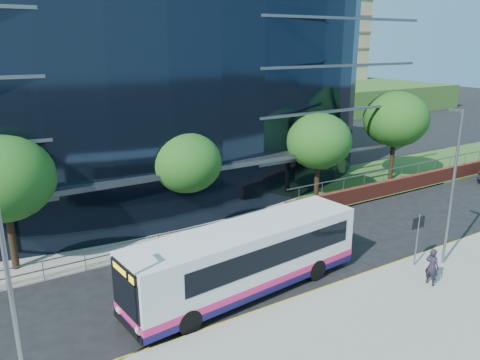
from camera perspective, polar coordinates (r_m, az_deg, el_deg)
ground at (r=24.09m, az=10.55°, el=-11.58°), size 200.00×200.00×0.00m
pavement_near at (r=21.19m, az=20.00°, el=-16.37°), size 80.00×8.00×0.15m
kerb at (r=23.42m, az=12.23°, el=-12.33°), size 80.00×0.25×0.16m
yellow_line_outer at (r=23.58m, az=11.88°, el=-12.30°), size 80.00×0.08×0.01m
yellow_line_inner at (r=23.68m, az=11.62°, el=-12.16°), size 80.00×0.08×0.01m
far_forecourt at (r=30.01m, az=-12.72°, el=-5.80°), size 50.00×8.00×0.10m
grass_verge at (r=48.17m, az=23.16°, el=1.74°), size 36.00×8.00×0.12m
glass_office at (r=37.99m, az=-15.65°, el=11.03°), size 44.00×23.10×16.00m
retaining_wall at (r=42.81m, az=24.10°, el=0.67°), size 34.00×0.40×2.11m
guard_railings at (r=25.64m, az=-14.05°, el=-7.97°), size 24.00×0.05×1.10m
apartment_block at (r=86.37m, az=0.97°, el=16.42°), size 60.00×42.00×30.00m
street_sign at (r=25.34m, az=20.86°, el=-5.63°), size 0.85×0.09×2.80m
tree_far_a at (r=25.34m, az=-26.91°, el=0.12°), size 4.95×4.95×6.98m
tree_far_b at (r=28.44m, az=-6.53°, el=2.10°), size 4.29×4.29×6.05m
tree_far_c at (r=33.36m, az=9.58°, el=4.70°), size 4.62×4.62×6.51m
tree_far_d at (r=40.32m, az=18.44°, el=7.04°), size 5.28×5.28×7.44m
tree_dist_e at (r=67.94m, az=3.15°, el=10.82°), size 4.62×4.62×6.51m
tree_dist_f at (r=79.62m, az=11.98°, el=11.10°), size 4.29×4.29×6.05m
streetlight_west at (r=14.94m, az=-26.17°, el=-12.36°), size 0.15×0.77×8.00m
streetlight_east at (r=25.49m, az=24.49°, el=-0.47°), size 0.15×0.77×8.00m
city_bus at (r=21.80m, az=0.96°, el=-9.43°), size 12.02×3.88×3.20m
pedestrian at (r=24.14m, az=22.36°, el=-9.75°), size 0.50×0.71×1.82m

